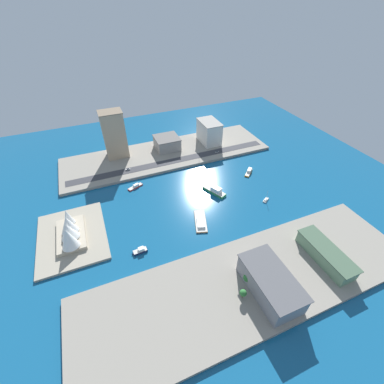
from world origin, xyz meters
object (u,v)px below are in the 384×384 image
(water_taxi_orange, at_px, (249,172))
(carpark_squat_concrete, at_px, (167,143))
(tugboat_red, at_px, (135,186))
(barge_flat_brown, at_px, (201,221))
(van_white, at_px, (128,169))
(sailboat_small_white, at_px, (266,200))
(terminal_long_green, at_px, (326,254))
(sedan_silver, at_px, (217,152))
(apartment_midrise_tan, at_px, (114,135))
(hotel_broad_white, at_px, (209,132))
(patrol_launch_navy, at_px, (140,251))
(ferry_green_doubledeck, at_px, (215,190))
(opera_landmark, at_px, (69,231))
(traffic_light_waterfront, at_px, (199,155))
(warehouse_low_gray, at_px, (270,283))

(water_taxi_orange, height_order, carpark_squat_concrete, carpark_squat_concrete)
(tugboat_red, bearing_deg, barge_flat_brown, -149.86)
(van_white, bearing_deg, sailboat_small_white, -131.28)
(carpark_squat_concrete, height_order, terminal_long_green, carpark_squat_concrete)
(sedan_silver, bearing_deg, apartment_midrise_tan, 70.70)
(barge_flat_brown, height_order, hotel_broad_white, hotel_broad_white)
(patrol_launch_navy, xyz_separation_m, terminal_long_green, (-59.49, -122.04, 6.73))
(ferry_green_doubledeck, distance_m, carpark_squat_concrete, 97.60)
(van_white, bearing_deg, apartment_midrise_tan, 6.63)
(opera_landmark, bearing_deg, sedan_silver, -66.08)
(ferry_green_doubledeck, distance_m, opera_landmark, 132.07)
(water_taxi_orange, bearing_deg, patrol_launch_navy, 113.85)
(barge_flat_brown, bearing_deg, hotel_broad_white, -28.18)
(tugboat_red, bearing_deg, ferry_green_doubledeck, -118.43)
(apartment_midrise_tan, distance_m, sedan_silver, 118.46)
(water_taxi_orange, height_order, van_white, van_white)
(terminal_long_green, distance_m, van_white, 201.47)
(terminal_long_green, height_order, traffic_light_waterfront, terminal_long_green)
(traffic_light_waterfront, bearing_deg, opera_landmark, 116.01)
(carpark_squat_concrete, relative_size, terminal_long_green, 0.61)
(sailboat_small_white, height_order, patrol_launch_navy, sailboat_small_white)
(sailboat_small_white, height_order, warehouse_low_gray, warehouse_low_gray)
(barge_flat_brown, relative_size, hotel_broad_white, 0.86)
(terminal_long_green, bearing_deg, ferry_green_doubledeck, 20.16)
(sailboat_small_white, height_order, carpark_squat_concrete, carpark_squat_concrete)
(water_taxi_orange, distance_m, patrol_launch_navy, 145.92)
(apartment_midrise_tan, distance_m, hotel_broad_white, 113.24)
(barge_flat_brown, bearing_deg, ferry_green_doubledeck, -42.28)
(barge_flat_brown, height_order, van_white, van_white)
(sailboat_small_white, xyz_separation_m, van_white, (96.54, 109.96, 2.92))
(sedan_silver, bearing_deg, patrol_launch_navy, 131.95)
(ferry_green_doubledeck, bearing_deg, carpark_squat_concrete, 9.87)
(terminal_long_green, relative_size, van_white, 9.32)
(patrol_launch_navy, relative_size, van_white, 2.48)
(patrol_launch_navy, xyz_separation_m, sedan_silver, (106.73, -118.74, 2.33))
(carpark_squat_concrete, bearing_deg, sailboat_small_white, -155.96)
(apartment_midrise_tan, height_order, opera_landmark, apartment_midrise_tan)
(traffic_light_waterfront, xyz_separation_m, opera_landmark, (-68.81, 141.03, 2.69))
(tugboat_red, relative_size, barge_flat_brown, 0.57)
(ferry_green_doubledeck, distance_m, terminal_long_green, 109.45)
(van_white, distance_m, traffic_light_waterfront, 80.81)
(apartment_midrise_tan, height_order, hotel_broad_white, apartment_midrise_tan)
(carpark_squat_concrete, height_order, van_white, carpark_squat_concrete)
(ferry_green_doubledeck, distance_m, van_white, 97.55)
(sedan_silver, xyz_separation_m, opera_landmark, (-73.57, 165.86, 6.06))
(hotel_broad_white, relative_size, traffic_light_waterfront, 5.11)
(apartment_midrise_tan, bearing_deg, sedan_silver, -109.30)
(van_white, bearing_deg, barge_flat_brown, -157.21)
(ferry_green_doubledeck, distance_m, traffic_light_waterfront, 59.82)
(carpark_squat_concrete, xyz_separation_m, hotel_broad_white, (-3.99, -53.93, 6.15))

